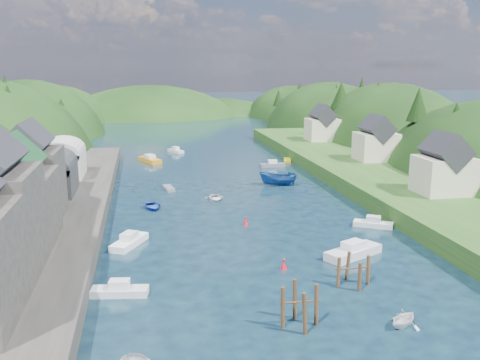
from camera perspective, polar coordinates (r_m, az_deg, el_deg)
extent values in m
plane|color=black|center=(95.69, -2.38, 0.39)|extent=(600.00, 600.00, 0.00)
ellipsoid|color=black|center=(166.29, -21.35, 1.65)|extent=(44.00, 75.56, 48.19)
ellipsoid|color=black|center=(206.97, -19.26, 4.18)|extent=(44.00, 75.56, 39.00)
ellipsoid|color=black|center=(134.21, 15.46, -0.28)|extent=(36.00, 75.56, 48.00)
ellipsoid|color=black|center=(173.08, 9.32, 2.93)|extent=(36.00, 75.56, 44.49)
ellipsoid|color=black|center=(212.48, 5.54, 5.13)|extent=(36.00, 75.56, 36.00)
ellipsoid|color=black|center=(214.83, -9.53, 4.11)|extent=(80.00, 60.00, 44.00)
ellipsoid|color=black|center=(227.12, -2.47, 4.18)|extent=(70.00, 56.00, 36.00)
cone|color=black|center=(111.41, -23.47, 7.75)|extent=(4.73, 4.73, 6.19)
cone|color=black|center=(118.85, -23.71, 8.35)|extent=(4.34, 4.34, 8.17)
cone|color=black|center=(131.74, -22.70, 6.51)|extent=(5.28, 5.28, 5.63)
cone|color=black|center=(143.80, -22.78, 8.22)|extent=(4.77, 4.77, 5.82)
cone|color=black|center=(147.15, -18.51, 7.28)|extent=(4.07, 4.07, 5.14)
cone|color=black|center=(164.58, -20.50, 7.98)|extent=(4.56, 4.56, 7.94)
cone|color=black|center=(168.15, -20.92, 7.38)|extent=(4.75, 4.75, 4.91)
cone|color=black|center=(183.11, -19.07, 8.10)|extent=(4.27, 4.27, 6.55)
cone|color=black|center=(94.60, 22.00, 5.60)|extent=(5.29, 5.29, 7.02)
cone|color=black|center=(103.02, 18.48, 7.68)|extent=(4.07, 4.07, 6.14)
cone|color=black|center=(117.11, 15.83, 6.12)|extent=(3.40, 3.40, 5.67)
cone|color=black|center=(129.46, 14.47, 8.17)|extent=(4.94, 4.94, 8.63)
cone|color=black|center=(134.25, 10.74, 8.87)|extent=(5.25, 5.25, 6.44)
cone|color=black|center=(144.63, 12.82, 9.13)|extent=(3.36, 3.36, 8.26)
cone|color=black|center=(159.50, 10.23, 8.76)|extent=(4.57, 4.57, 6.83)
cone|color=black|center=(173.63, 8.05, 8.62)|extent=(3.59, 3.59, 6.36)
cone|color=black|center=(179.96, 6.39, 9.48)|extent=(4.14, 4.14, 5.42)
cone|color=black|center=(186.31, 4.11, 8.74)|extent=(3.83, 3.83, 5.65)
cube|color=#2D2B28|center=(66.37, -19.58, -4.76)|extent=(12.00, 110.00, 2.00)
cube|color=#2D2B28|center=(58.01, -23.04, -2.81)|extent=(8.00, 9.00, 7.00)
cube|color=#1E592D|center=(57.10, -23.41, 1.52)|extent=(5.88, 9.36, 5.88)
cube|color=#2D2B28|center=(66.47, -21.45, -0.42)|extent=(7.00, 8.00, 8.00)
cube|color=black|center=(65.66, -21.78, 3.71)|extent=(5.15, 8.32, 5.15)
cube|color=#2D2D30|center=(78.43, -19.73, 0.03)|extent=(7.00, 9.00, 4.00)
cylinder|color=#2D2D30|center=(78.06, -19.83, 1.47)|extent=(7.00, 9.00, 7.00)
cube|color=#B2B2A8|center=(90.08, -18.55, 1.61)|extent=(7.00, 9.00, 4.00)
cylinder|color=#B2B2A8|center=(89.75, -18.63, 2.87)|extent=(7.00, 9.00, 7.00)
cube|color=#234719|center=(92.90, 13.97, 0.43)|extent=(16.00, 120.00, 2.40)
cube|color=beige|center=(77.52, 20.89, 0.49)|extent=(7.00, 6.00, 5.00)
cube|color=black|center=(76.96, 21.08, 2.93)|extent=(5.15, 6.24, 5.15)
cube|color=beige|center=(101.08, 14.29, 3.48)|extent=(7.00, 6.00, 5.00)
cube|color=black|center=(100.65, 14.39, 5.36)|extent=(5.15, 6.24, 5.15)
cube|color=beige|center=(125.56, 8.77, 5.34)|extent=(7.00, 6.00, 5.00)
cube|color=black|center=(125.21, 8.81, 6.86)|extent=(5.15, 6.24, 5.15)
cylinder|color=#382314|center=(42.28, 8.14, -13.39)|extent=(0.32, 0.32, 3.93)
cylinder|color=#382314|center=(43.05, 5.86, -12.84)|extent=(0.32, 0.32, 3.93)
cylinder|color=#382314|center=(41.58, 4.59, -13.76)|extent=(0.32, 0.32, 3.93)
cylinder|color=#382314|center=(40.78, 6.93, -14.36)|extent=(0.32, 0.32, 3.93)
cylinder|color=#382314|center=(41.64, 6.40, -12.80)|extent=(3.17, 0.16, 0.16)
cylinder|color=#382314|center=(50.60, 13.50, -9.62)|extent=(0.32, 0.32, 3.26)
cylinder|color=#382314|center=(51.28, 11.40, -9.22)|extent=(0.32, 0.32, 3.26)
cylinder|color=#382314|center=(49.56, 10.46, -9.95)|extent=(0.32, 0.32, 3.26)
cylinder|color=#382314|center=(48.86, 12.63, -10.38)|extent=(0.32, 0.32, 3.26)
cylinder|color=#382314|center=(49.86, 12.03, -9.18)|extent=(3.39, 0.16, 0.16)
cone|color=#B30E1A|center=(52.89, 4.70, -9.01)|extent=(0.70, 0.70, 0.90)
sphere|color=#B30E1A|center=(52.71, 4.71, -8.50)|extent=(0.30, 0.30, 0.30)
cone|color=#B30E1A|center=(66.63, 0.61, -4.46)|extent=(0.70, 0.70, 0.90)
sphere|color=#B30E1A|center=(66.49, 0.61, -4.05)|extent=(0.30, 0.30, 0.30)
cube|color=white|center=(60.56, -11.72, -6.54)|extent=(4.27, 5.92, 0.80)
cube|color=silver|center=(60.32, -11.75, -5.83)|extent=(2.08, 2.37, 0.70)
cube|color=slate|center=(104.74, 3.49, 1.58)|extent=(4.79, 1.61, 0.67)
cube|color=silver|center=(104.61, 3.49, 1.96)|extent=(1.68, 1.12, 0.70)
cube|color=silver|center=(48.38, -12.71, -11.54)|extent=(5.06, 2.30, 0.68)
cube|color=silver|center=(48.09, -12.75, -10.75)|extent=(1.85, 1.36, 0.70)
cube|color=silver|center=(122.68, -6.87, 3.07)|extent=(3.61, 4.91, 0.66)
cube|color=silver|center=(122.57, -6.88, 3.40)|extent=(1.75, 1.98, 0.70)
imported|color=navy|center=(75.34, -9.34, -2.77)|extent=(3.85, 4.87, 0.91)
cube|color=silver|center=(57.31, 11.98, -7.57)|extent=(6.97, 5.12, 0.94)
cube|color=silver|center=(57.03, 12.02, -6.75)|extent=(2.81, 2.48, 0.70)
cube|color=silver|center=(68.03, 14.02, -4.61)|extent=(4.88, 3.77, 0.66)
cube|color=silver|center=(67.83, 14.06, -4.04)|extent=(1.99, 1.79, 0.70)
imported|color=silver|center=(79.02, -2.64, -1.95)|extent=(2.92, 4.04, 0.83)
imported|color=white|center=(43.84, 17.06, -13.92)|extent=(3.91, 3.79, 1.58)
cube|color=gold|center=(110.76, 5.07, 2.11)|extent=(2.24, 4.25, 0.57)
cube|color=slate|center=(86.06, -7.60, -0.89)|extent=(1.84, 3.93, 0.53)
cube|color=orange|center=(110.99, -9.58, 2.09)|extent=(4.78, 6.98, 0.93)
cube|color=silver|center=(110.84, -9.59, 2.53)|extent=(2.37, 2.76, 0.70)
imported|color=navy|center=(88.45, 4.06, 0.09)|extent=(6.67, 4.15, 2.42)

